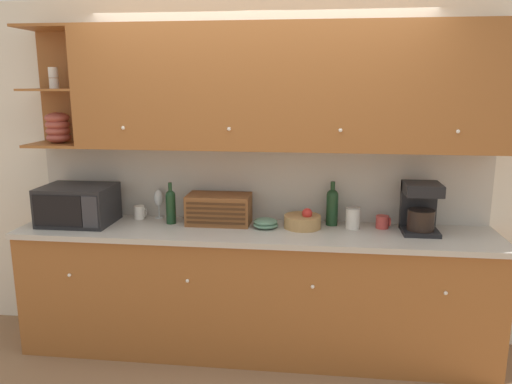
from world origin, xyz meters
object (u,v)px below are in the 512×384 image
bread_box (219,209)px  wine_bottle (171,205)px  bowl_stack_on_counter (265,223)px  mug_blue_second (383,222)px  fruit_basket (303,221)px  second_wine_bottle (332,205)px  storage_canister (353,218)px  microwave (78,205)px  mug (140,212)px  wine_glass (159,199)px  coffee_maker (420,207)px

bread_box → wine_bottle: bearing=-173.7°
bowl_stack_on_counter → mug_blue_second: 0.86m
fruit_basket → wine_bottle: bearing=180.0°
fruit_basket → second_wine_bottle: bearing=26.2°
bowl_stack_on_counter → fruit_basket: size_ratio=0.69×
mug_blue_second → storage_canister: bearing=-170.8°
bowl_stack_on_counter → mug_blue_second: bearing=6.3°
storage_canister → mug_blue_second: size_ratio=1.52×
wine_bottle → mug_blue_second: 1.58m
microwave → mug: microwave is taller
mug_blue_second → fruit_basket: bearing=-173.8°
wine_glass → second_wine_bottle: second_wine_bottle is taller
coffee_maker → wine_bottle: bearing=179.8°
fruit_basket → wine_glass: bearing=172.9°
wine_bottle → mug_blue_second: size_ratio=2.99×
microwave → mug_blue_second: microwave is taller
fruit_basket → microwave: bearing=-177.3°
wine_glass → mug_blue_second: size_ratio=2.15×
bread_box → fruit_basket: size_ratio=1.76×
second_wine_bottle → mug: bearing=-179.6°
microwave → mug: 0.46m
mug → mug_blue_second: bearing=-1.0°
mug → bowl_stack_on_counter: 1.01m
mug → storage_canister: 1.63m
second_wine_bottle → storage_canister: bearing=-27.7°
coffee_maker → bowl_stack_on_counter: bearing=-178.8°
wine_glass → coffee_maker: size_ratio=0.63×
mug_blue_second → coffee_maker: (0.24, -0.07, 0.13)m
coffee_maker → fruit_basket: bearing=179.5°
microwave → fruit_basket: 1.69m
bowl_stack_on_counter → coffee_maker: size_ratio=0.52×
storage_canister → mug: bearing=177.6°
bowl_stack_on_counter → coffee_maker: bearing=1.2°
mug_blue_second → wine_bottle: bearing=-177.7°
microwave → mug_blue_second: bearing=3.6°
storage_canister → wine_glass: bearing=175.7°
bread_box → coffee_maker: size_ratio=1.31×
wine_glass → wine_bottle: 0.20m
second_wine_bottle → mug_blue_second: second_wine_bottle is taller
coffee_maker → microwave: bearing=-178.4°
wine_glass → coffee_maker: (1.95, -0.15, 0.03)m
second_wine_bottle → microwave: bearing=-174.5°
fruit_basket → bowl_stack_on_counter: bearing=-173.6°
mug → wine_glass: (0.14, 0.04, 0.10)m
wine_glass → mug_blue_second: bearing=-2.6°
microwave → storage_canister: bearing=3.0°
second_wine_bottle → mug_blue_second: 0.38m
wine_bottle → second_wine_bottle: size_ratio=0.95×
wine_glass → wine_bottle: (0.14, -0.14, -0.01)m
second_wine_bottle → wine_glass: bearing=178.5°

